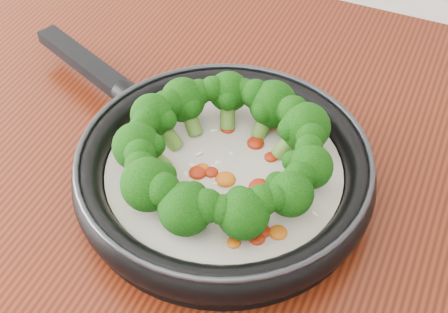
% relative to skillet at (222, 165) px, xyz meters
% --- Properties ---
extents(skillet, '(0.51, 0.41, 0.09)m').
position_rel_skillet_xyz_m(skillet, '(0.00, 0.00, 0.00)').
color(skillet, black).
rests_on(skillet, counter).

